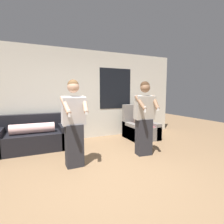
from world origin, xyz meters
The scene contains 6 objects.
ground_plane centered at (0.00, 0.00, 0.00)m, with size 14.00×14.00×0.00m, color #846647.
wall_back centered at (0.02, 2.75, 1.35)m, with size 6.92×0.07×2.70m.
couch centered at (-1.20, 2.24, 0.31)m, with size 1.83×0.93×0.85m.
armchair centered at (1.85, 2.02, 0.32)m, with size 0.85×0.93×1.04m.
person_left centered at (-0.47, 0.76, 0.84)m, with size 0.50×0.48×1.67m.
person_right centered at (1.12, 0.75, 0.85)m, with size 0.50×0.51×1.67m.
Camera 1 is at (-1.15, -2.51, 1.43)m, focal length 28.00 mm.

